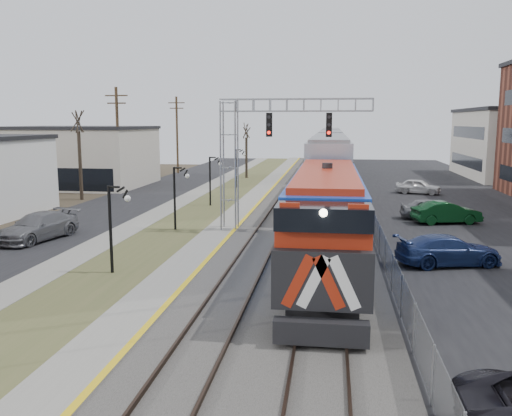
# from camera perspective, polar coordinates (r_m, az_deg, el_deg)

# --- Properties ---
(street_west) EXTENTS (7.00, 120.00, 0.04)m
(street_west) POSITION_cam_1_polar(r_m,az_deg,el_deg) (43.63, -15.36, -0.16)
(street_west) COLOR black
(street_west) RESTS_ON ground
(sidewalk) EXTENTS (2.00, 120.00, 0.08)m
(sidewalk) POSITION_cam_1_polar(r_m,az_deg,el_deg) (42.06, -9.72, -0.28)
(sidewalk) COLOR gray
(sidewalk) RESTS_ON ground
(grass_median) EXTENTS (4.00, 120.00, 0.06)m
(grass_median) POSITION_cam_1_polar(r_m,az_deg,el_deg) (41.25, -5.75, -0.39)
(grass_median) COLOR #4A512B
(grass_median) RESTS_ON ground
(platform) EXTENTS (2.00, 120.00, 0.24)m
(platform) POSITION_cam_1_polar(r_m,az_deg,el_deg) (40.63, -1.63, -0.36)
(platform) COLOR gray
(platform) RESTS_ON ground
(ballast_bed) EXTENTS (8.00, 120.00, 0.20)m
(ballast_bed) POSITION_cam_1_polar(r_m,az_deg,el_deg) (40.12, 5.43, -0.55)
(ballast_bed) COLOR #595651
(ballast_bed) RESTS_ON ground
(parking_lot) EXTENTS (16.00, 120.00, 0.04)m
(parking_lot) POSITION_cam_1_polar(r_m,az_deg,el_deg) (41.40, 22.26, -1.01)
(parking_lot) COLOR black
(parking_lot) RESTS_ON ground
(platform_edge) EXTENTS (0.24, 120.00, 0.01)m
(platform_edge) POSITION_cam_1_polar(r_m,az_deg,el_deg) (40.48, -0.41, -0.22)
(platform_edge) COLOR gold
(platform_edge) RESTS_ON platform
(track_near) EXTENTS (1.58, 120.00, 0.15)m
(track_near) POSITION_cam_1_polar(r_m,az_deg,el_deg) (40.22, 2.58, -0.24)
(track_near) COLOR #2D2119
(track_near) RESTS_ON ballast_bed
(track_far) EXTENTS (1.58, 120.00, 0.15)m
(track_far) POSITION_cam_1_polar(r_m,az_deg,el_deg) (40.05, 7.57, -0.35)
(track_far) COLOR #2D2119
(track_far) RESTS_ON ballast_bed
(train) EXTENTS (3.00, 85.85, 5.33)m
(train) POSITION_cam_1_polar(r_m,az_deg,el_deg) (59.72, 7.79, 5.29)
(train) COLOR #1640B3
(train) RESTS_ON ground
(signal_gantry) EXTENTS (9.00, 1.07, 8.15)m
(signal_gantry) POSITION_cam_1_polar(r_m,az_deg,el_deg) (32.84, 0.12, 6.99)
(signal_gantry) COLOR gray
(signal_gantry) RESTS_ON ground
(lampposts) EXTENTS (0.14, 62.14, 4.00)m
(lampposts) POSITION_cam_1_polar(r_m,az_deg,el_deg) (25.24, -14.81, -2.16)
(lampposts) COLOR black
(lampposts) RESTS_ON ground
(fence) EXTENTS (0.04, 120.00, 1.60)m
(fence) POSITION_cam_1_polar(r_m,az_deg,el_deg) (40.05, 11.45, 0.30)
(fence) COLOR gray
(fence) RESTS_ON ground
(bare_trees) EXTENTS (12.30, 42.30, 5.95)m
(bare_trees) POSITION_cam_1_polar(r_m,az_deg,el_deg) (47.33, -14.93, 3.83)
(bare_trees) COLOR #382D23
(bare_trees) RESTS_ON ground
(car_lot_d) EXTENTS (5.31, 3.23, 1.44)m
(car_lot_d) POSITION_cam_1_polar(r_m,az_deg,el_deg) (27.33, 19.59, -4.28)
(car_lot_d) COLOR navy
(car_lot_d) RESTS_ON ground
(car_lot_e) EXTENTS (4.28, 1.77, 1.45)m
(car_lot_e) POSITION_cam_1_polar(r_m,az_deg,el_deg) (39.66, 18.02, -0.15)
(car_lot_e) COLOR slate
(car_lot_e) RESTS_ON ground
(car_lot_f) EXTENTS (4.72, 2.60, 1.47)m
(car_lot_f) POSITION_cam_1_polar(r_m,az_deg,el_deg) (38.36, 19.41, -0.51)
(car_lot_f) COLOR #0B3818
(car_lot_f) RESTS_ON ground
(car_street_b) EXTENTS (3.31, 5.69, 1.55)m
(car_street_b) POSITION_cam_1_polar(r_m,az_deg,el_deg) (33.61, -21.96, -1.89)
(car_street_b) COLOR slate
(car_street_b) RESTS_ON ground
(car_lot_g) EXTENTS (4.43, 2.81, 1.41)m
(car_lot_g) POSITION_cam_1_polar(r_m,az_deg,el_deg) (53.34, 16.72, 2.15)
(car_lot_g) COLOR silver
(car_lot_g) RESTS_ON ground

